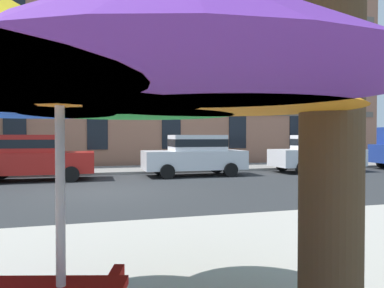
{
  "coord_description": "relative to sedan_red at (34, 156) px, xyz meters",
  "views": [
    {
      "loc": [
        -0.42,
        -11.42,
        1.72
      ],
      "look_at": [
        3.72,
        3.2,
        1.4
      ],
      "focal_mm": 33.91,
      "sensor_mm": 36.0,
      "label": 1
    }
  ],
  "objects": [
    {
      "name": "ground_plane",
      "position": [
        2.51,
        -3.7,
        -0.95
      ],
      "size": [
        120.0,
        120.0,
        0.0
      ],
      "primitive_type": "plane",
      "color": "#2D3033"
    },
    {
      "name": "patio_umbrella",
      "position": [
        1.91,
        -12.7,
        1.24
      ],
      "size": [
        4.08,
        3.79,
        2.54
      ],
      "color": "silver",
      "rests_on": "ground"
    },
    {
      "name": "apartment_building",
      "position": [
        2.51,
        11.29,
        7.05
      ],
      "size": [
        37.06,
        12.08,
        16.0
      ],
      "color": "#A87056",
      "rests_on": "ground"
    },
    {
      "name": "sedan_white_midblock",
      "position": [
        12.68,
        0.0,
        0.0
      ],
      "size": [
        4.4,
        1.98,
        1.78
      ],
      "color": "silver",
      "rests_on": "ground"
    },
    {
      "name": "sedan_red",
      "position": [
        0.0,
        0.0,
        0.0
      ],
      "size": [
        4.4,
        1.98,
        1.78
      ],
      "color": "#B21E19",
      "rests_on": "ground"
    },
    {
      "name": "sedan_white",
      "position": [
        6.51,
        0.0,
        0.0
      ],
      "size": [
        4.4,
        1.98,
        1.78
      ],
      "color": "silver",
      "rests_on": "ground"
    },
    {
      "name": "sidewalk_far",
      "position": [
        2.51,
        3.1,
        -0.89
      ],
      "size": [
        56.0,
        3.6,
        0.12
      ],
      "primitive_type": "cube",
      "color": "gray",
      "rests_on": "ground"
    }
  ]
}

